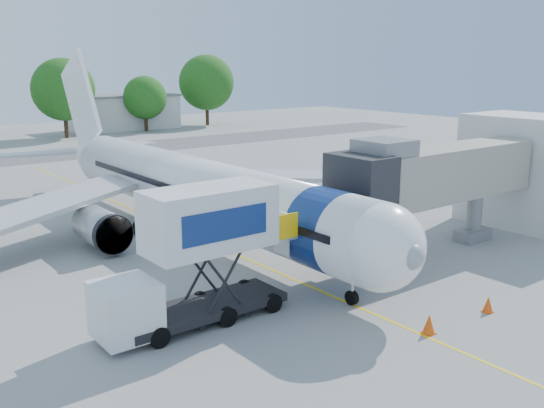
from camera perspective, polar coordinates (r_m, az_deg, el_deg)
ground at (r=33.81m, az=-4.01°, el=-4.49°), size 160.00×160.00×0.00m
guidance_line at (r=33.81m, az=-4.01°, el=-4.49°), size 0.15×70.00×0.01m
taxiway_strip at (r=71.84m, az=-23.08°, el=3.97°), size 120.00×10.00×0.01m
aircraft at (r=36.46m, az=-7.70°, el=1.52°), size 34.17×37.73×11.35m
jet_bridge at (r=33.08m, az=14.45°, el=2.48°), size 13.90×3.20×6.60m
terminal_stub at (r=41.93m, az=23.28°, el=2.86°), size 5.00×8.00×7.00m
catering_hiloader at (r=24.15m, az=-7.21°, el=-5.02°), size 8.50×2.44×5.50m
ground_tug at (r=19.56m, az=20.78°, el=-16.76°), size 4.05×2.59×1.50m
safety_cone_a at (r=27.33m, az=19.67°, el=-8.91°), size 0.44×0.44×0.71m
safety_cone_b at (r=24.63m, az=14.56°, el=-10.91°), size 0.50×0.50×0.80m
outbuilding_right at (r=97.64m, az=-13.75°, el=8.41°), size 16.40×7.40×5.30m
tree_e at (r=88.45m, az=-19.05°, el=10.14°), size 8.49×8.49×10.82m
tree_f at (r=94.14m, az=-11.87°, el=9.77°), size 6.47×6.47×8.25m
tree_g at (r=101.37m, az=-6.19°, el=11.30°), size 8.96×8.96×11.42m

